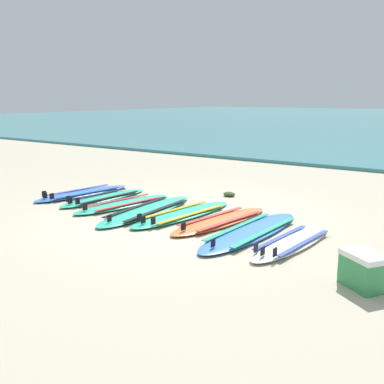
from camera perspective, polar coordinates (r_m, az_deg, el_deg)
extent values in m
plane|color=#B7AD93|center=(7.14, -1.57, -3.55)|extent=(80.00, 80.00, 0.00)
ellipsoid|color=#3875CC|center=(9.13, -14.02, -0.15)|extent=(0.86, 2.18, 0.07)
cube|color=#334CB2|center=(9.28, -14.68, 0.27)|extent=(0.31, 1.48, 0.01)
cube|color=#334CB2|center=(8.97, -13.37, -0.08)|extent=(0.31, 1.48, 0.01)
cube|color=black|center=(8.71, -18.61, -0.43)|extent=(0.03, 0.09, 0.11)
cube|color=black|center=(8.86, -18.72, -0.22)|extent=(0.03, 0.09, 0.11)
cube|color=black|center=(8.61, -17.80, -0.52)|extent=(0.03, 0.09, 0.11)
ellipsoid|color=#2DB793|center=(8.62, -11.35, -0.75)|extent=(0.68, 2.04, 0.07)
cube|color=black|center=(8.75, -12.11, -0.32)|extent=(0.20, 1.40, 0.01)
cube|color=black|center=(8.48, -10.58, -0.66)|extent=(0.20, 1.40, 0.01)
cube|color=black|center=(8.15, -15.60, -1.09)|extent=(0.02, 0.09, 0.11)
cube|color=black|center=(8.29, -15.81, -0.87)|extent=(0.02, 0.09, 0.11)
cube|color=black|center=(8.07, -14.69, -1.16)|extent=(0.02, 0.09, 0.11)
ellipsoid|color=#2DB793|center=(8.07, -8.91, -1.56)|extent=(0.88, 2.12, 0.07)
cube|color=#D13838|center=(8.21, -9.69, -1.06)|extent=(0.33, 1.43, 0.01)
cube|color=#D13838|center=(7.92, -8.11, -1.50)|extent=(0.33, 1.43, 0.01)
cube|color=black|center=(7.61, -13.77, -1.91)|extent=(0.03, 0.09, 0.11)
ellipsoid|color=#2DB793|center=(7.57, -5.88, -2.40)|extent=(0.73, 2.47, 0.07)
cube|color=black|center=(7.69, -7.20, -1.88)|extent=(0.17, 1.71, 0.01)
cube|color=black|center=(7.43, -4.53, -2.32)|extent=(0.17, 1.71, 0.01)
cube|color=black|center=(6.84, -10.72, -3.38)|extent=(0.02, 0.09, 0.11)
ellipsoid|color=#2DB793|center=(7.30, -1.18, -2.89)|extent=(0.87, 2.32, 0.07)
cube|color=gold|center=(7.43, -2.33, -2.31)|extent=(0.30, 1.58, 0.01)
cube|color=gold|center=(7.16, 0.02, -2.86)|extent=(0.30, 1.58, 0.01)
cube|color=black|center=(6.68, -6.38, -3.61)|extent=(0.02, 0.09, 0.11)
cube|color=black|center=(6.83, -6.87, -3.27)|extent=(0.02, 0.09, 0.11)
cube|color=black|center=(6.61, -5.09, -3.76)|extent=(0.02, 0.09, 0.11)
ellipsoid|color=orange|center=(6.93, 3.78, -3.76)|extent=(0.89, 2.21, 0.07)
cube|color=#D13838|center=(7.03, 2.57, -3.15)|extent=(0.33, 1.50, 0.01)
cube|color=#D13838|center=(6.80, 5.04, -3.74)|extent=(0.33, 1.50, 0.01)
cube|color=black|center=(6.30, -1.14, -4.52)|extent=(0.03, 0.09, 0.11)
ellipsoid|color=#3875CC|center=(6.43, 7.72, -5.12)|extent=(0.78, 2.50, 0.07)
cube|color=teal|center=(6.53, 6.04, -4.43)|extent=(0.20, 1.73, 0.01)
cube|color=teal|center=(6.32, 9.48, -5.11)|extent=(0.20, 1.73, 0.01)
cube|color=black|center=(5.63, 2.76, -6.61)|extent=(0.02, 0.09, 0.11)
ellipsoid|color=white|center=(6.06, 12.91, -6.43)|extent=(0.69, 1.98, 0.07)
cube|color=#334CB2|center=(6.12, 11.48, -5.76)|extent=(0.22, 1.36, 0.01)
cube|color=#334CB2|center=(5.98, 14.42, -6.37)|extent=(0.22, 1.36, 0.01)
cube|color=black|center=(5.40, 9.20, -7.60)|extent=(0.02, 0.09, 0.11)
cube|color=black|center=(5.52, 8.33, -7.14)|extent=(0.02, 0.09, 0.11)
cube|color=black|center=(5.39, 10.76, -7.71)|extent=(0.02, 0.09, 0.11)
cube|color=#338C4C|center=(4.95, 21.42, -9.79)|extent=(0.53, 0.50, 0.32)
cube|color=white|center=(4.88, 21.60, -7.72)|extent=(0.55, 0.52, 0.06)
ellipsoid|color=#384723|center=(8.77, 4.87, -0.28)|extent=(0.25, 0.20, 0.09)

